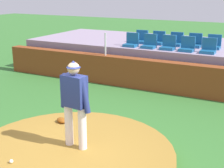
{
  "coord_description": "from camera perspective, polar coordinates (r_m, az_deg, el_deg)",
  "views": [
    {
      "loc": [
        3.37,
        -4.73,
        3.33
      ],
      "look_at": [
        0.0,
        1.84,
        1.14
      ],
      "focal_mm": 51.43,
      "sensor_mm": 36.0,
      "label": 1
    }
  ],
  "objects": [
    {
      "name": "stadium_chair_0",
      "position": [
        12.09,
        3.48,
        7.43
      ],
      "size": [
        0.48,
        0.44,
        0.5
      ],
      "rotation": [
        0.0,
        0.0,
        3.14
      ],
      "color": "#18588C",
      "rests_on": "bleacher_platform"
    },
    {
      "name": "pitchers_mound",
      "position": [
        6.64,
        -7.43,
        -12.54
      ],
      "size": [
        4.2,
        4.2,
        0.24
      ],
      "primitive_type": "cylinder",
      "color": "olive",
      "rests_on": "ground_plane"
    },
    {
      "name": "stadium_chair_5",
      "position": [
        12.88,
        5.2,
        7.96
      ],
      "size": [
        0.48,
        0.44,
        0.5
      ],
      "rotation": [
        0.0,
        0.0,
        3.14
      ],
      "color": "#18588C",
      "rests_on": "bleacher_platform"
    },
    {
      "name": "bleacher_platform",
      "position": [
        13.29,
        11.93,
        4.49
      ],
      "size": [
        12.17,
        4.31,
        1.26
      ],
      "primitive_type": "cube",
      "color": "#97859D",
      "rests_on": "ground_plane"
    },
    {
      "name": "ground_plane",
      "position": [
        6.7,
        -7.39,
        -13.43
      ],
      "size": [
        60.0,
        60.0,
        0.0
      ],
      "primitive_type": "plane",
      "color": "#35712E"
    },
    {
      "name": "stadium_chair_7",
      "position": [
        12.46,
        11.32,
        7.42
      ],
      "size": [
        0.48,
        0.44,
        0.5
      ],
      "rotation": [
        0.0,
        0.0,
        3.14
      ],
      "color": "#18588C",
      "rests_on": "bleacher_platform"
    },
    {
      "name": "stadium_chair_1",
      "position": [
        11.82,
        6.67,
        7.14
      ],
      "size": [
        0.48,
        0.44,
        0.5
      ],
      "rotation": [
        0.0,
        0.0,
        3.14
      ],
      "color": "#18588C",
      "rests_on": "bleacher_platform"
    },
    {
      "name": "pitcher",
      "position": [
        6.33,
        -6.68,
        -2.52
      ],
      "size": [
        0.74,
        0.31,
        1.79
      ],
      "rotation": [
        0.0,
        0.0,
        -0.11
      ],
      "color": "white",
      "rests_on": "pitchers_mound"
    },
    {
      "name": "brick_barrier",
      "position": [
        10.9,
        8.21,
        1.44
      ],
      "size": [
        12.6,
        0.4,
        1.04
      ],
      "primitive_type": "cube",
      "color": "brown",
      "rests_on": "ground_plane"
    },
    {
      "name": "stadium_chair_9",
      "position": [
        12.15,
        17.64,
        6.74
      ],
      "size": [
        0.48,
        0.44,
        0.5
      ],
      "rotation": [
        0.0,
        0.0,
        3.14
      ],
      "color": "#18588C",
      "rests_on": "bleacher_platform"
    },
    {
      "name": "stadium_chair_4",
      "position": [
        11.26,
        16.78,
        6.08
      ],
      "size": [
        0.48,
        0.44,
        0.5
      ],
      "rotation": [
        0.0,
        0.0,
        3.14
      ],
      "color": "#18588C",
      "rests_on": "bleacher_platform"
    },
    {
      "name": "fence_post_left",
      "position": [
        11.5,
        -1.18,
        7.09
      ],
      "size": [
        0.06,
        0.06,
        0.8
      ],
      "primitive_type": "cylinder",
      "color": "silver",
      "rests_on": "brick_barrier"
    },
    {
      "name": "fielding_glove",
      "position": [
        7.87,
        -8.93,
        -6.39
      ],
      "size": [
        0.35,
        0.3,
        0.11
      ],
      "primitive_type": "ellipsoid",
      "rotation": [
        0.0,
        0.0,
        5.9
      ],
      "color": "#8C4913",
      "rests_on": "pitchers_mound"
    },
    {
      "name": "stadium_chair_6",
      "position": [
        12.67,
        8.2,
        7.72
      ],
      "size": [
        0.48,
        0.44,
        0.5
      ],
      "rotation": [
        0.0,
        0.0,
        3.14
      ],
      "color": "#18588C",
      "rests_on": "bleacher_platform"
    },
    {
      "name": "baseball",
      "position": [
        6.37,
        -17.48,
        -12.98
      ],
      "size": [
        0.07,
        0.07,
        0.07
      ],
      "primitive_type": "sphere",
      "color": "white",
      "rests_on": "pitchers_mound"
    },
    {
      "name": "stadium_chair_3",
      "position": [
        11.43,
        13.22,
        6.5
      ],
      "size": [
        0.48,
        0.44,
        0.5
      ],
      "rotation": [
        0.0,
        0.0,
        3.14
      ],
      "color": "#18588C",
      "rests_on": "bleacher_platform"
    },
    {
      "name": "stadium_chair_8",
      "position": [
        12.31,
        14.49,
        7.11
      ],
      "size": [
        0.48,
        0.44,
        0.5
      ],
      "rotation": [
        0.0,
        0.0,
        3.14
      ],
      "color": "#18588C",
      "rests_on": "bleacher_platform"
    },
    {
      "name": "stadium_chair_2",
      "position": [
        11.61,
        9.96,
        6.84
      ],
      "size": [
        0.48,
        0.44,
        0.5
      ],
      "rotation": [
        0.0,
        0.0,
        3.14
      ],
      "color": "#18588C",
      "rests_on": "bleacher_platform"
    }
  ]
}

